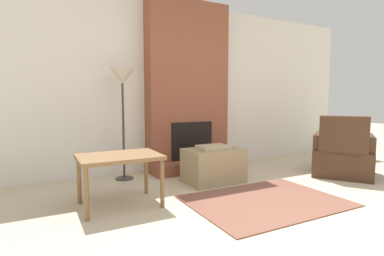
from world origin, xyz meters
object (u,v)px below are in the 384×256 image
ottoman (213,165)px  side_table (119,161)px  armchair (343,157)px  floor_lamp_left (122,84)px

ottoman → side_table: side_table is taller
side_table → armchair: bearing=-4.7°
floor_lamp_left → side_table: bearing=-107.0°
armchair → side_table: bearing=49.7°
ottoman → side_table: 1.39m
side_table → floor_lamp_left: floor_lamp_left is taller
ottoman → armchair: size_ratio=0.67×
ottoman → side_table: (-1.33, -0.32, 0.24)m
ottoman → floor_lamp_left: size_ratio=0.49×
armchair → floor_lamp_left: size_ratio=0.73×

